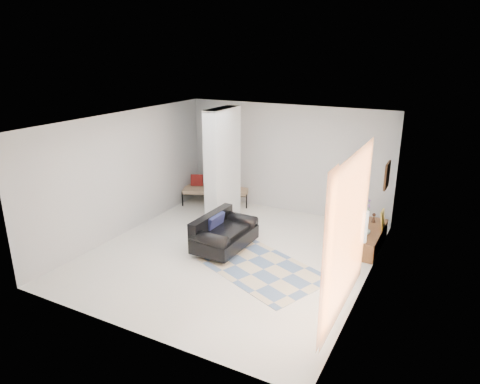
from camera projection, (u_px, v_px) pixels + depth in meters
The scene contains 17 objects.
floor at pixel (231, 254), 9.01m from camera, with size 6.00×6.00×0.00m, color white.
ceiling at pixel (230, 121), 8.13m from camera, with size 6.00×6.00×0.00m, color white.
wall_back at pixel (286, 159), 11.09m from camera, with size 6.00×6.00×0.00m, color #B4B6B8.
wall_front at pixel (128, 249), 6.05m from camera, with size 6.00×6.00×0.00m, color #B4B6B8.
wall_left at pixel (126, 173), 9.79m from camera, with size 6.00×6.00×0.00m, color #B4B6B8.
wall_right at pixel (370, 214), 7.36m from camera, with size 6.00×6.00×0.00m, color #B4B6B8.
partition_column at pixel (223, 166), 10.40m from camera, with size 0.35×1.20×2.80m, color silver.
hallway_door at pixel (216, 164), 12.11m from camera, with size 0.85×0.06×2.04m, color white.
curtain at pixel (349, 235), 6.41m from camera, with size 2.55×2.55×0.00m, color #D07636.
wall_art at pixel (387, 175), 8.72m from camera, with size 0.04×0.45×0.55m, color #321D0D.
media_console at pixel (370, 238), 9.27m from camera, with size 0.45×1.61×0.80m.
loveseat at pixel (222, 233), 9.13m from camera, with size 0.92×1.53×0.76m.
daybed at pixel (215, 188), 11.93m from camera, with size 1.95×1.37×0.77m.
area_rug at pixel (264, 270), 8.35m from camera, with size 2.34×1.56×0.01m, color #C5B797.
cylinder_lamp at pixel (365, 227), 8.52m from camera, with size 0.12×0.12×0.66m, color white.
bronze_figurine at pixel (374, 218), 9.59m from camera, with size 0.11×0.11×0.21m, color #321E16, non-canonical shape.
vase at pixel (367, 230), 8.98m from camera, with size 0.16×0.16×0.17m, color silver.
Camera 1 is at (3.95, -7.12, 4.08)m, focal length 32.00 mm.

